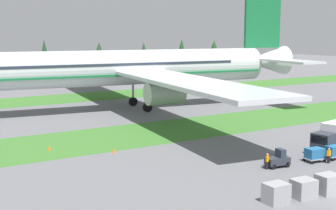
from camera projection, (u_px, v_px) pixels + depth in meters
name	position (u px, v px, depth m)	size (l,w,h in m)	color
grass_strip_near	(156.00, 132.00, 69.31)	(320.00, 14.41, 0.01)	#3D752D
grass_strip_far	(62.00, 99.00, 103.68)	(320.00, 14.41, 0.01)	#3D752D
airliner	(129.00, 67.00, 88.08)	(70.38, 86.66, 22.08)	silver
baggage_tug	(278.00, 160.00, 51.23)	(2.74, 1.61, 1.97)	#2D333D
cargo_dolly_lead	(315.00, 154.00, 53.28)	(2.37, 1.76, 1.55)	#A3A3A8
cargo_dolly_second	(334.00, 151.00, 54.47)	(2.37, 1.76, 1.55)	#A3A3A8
catering_truck	(334.00, 136.00, 57.57)	(7.27, 3.60, 3.58)	#2D333D
ground_crew_marshaller	(267.00, 161.00, 50.36)	(0.47, 0.37, 1.74)	black
ground_crew_loader	(329.00, 155.00, 52.68)	(0.54, 0.36, 1.74)	black
uld_container_0	(276.00, 193.00, 40.42)	(2.00, 1.60, 1.74)	#A3A3A8
uld_container_1	(304.00, 188.00, 41.75)	(2.00, 1.60, 1.66)	#A3A3A8
uld_container_2	(328.00, 184.00, 42.80)	(2.00, 1.60, 1.79)	#A3A3A8
taxiway_marker_0	(49.00, 148.00, 58.52)	(0.44, 0.44, 0.64)	orange
taxiway_marker_1	(114.00, 150.00, 57.33)	(0.44, 0.44, 0.58)	orange
distant_tree_line	(19.00, 58.00, 131.79)	(174.24, 9.77, 12.27)	#4C3823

